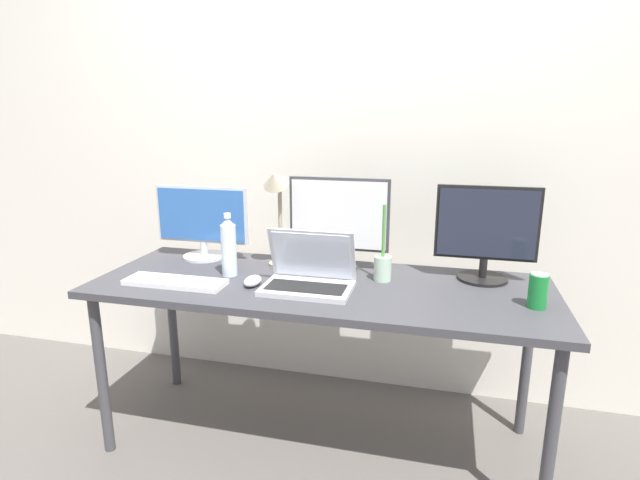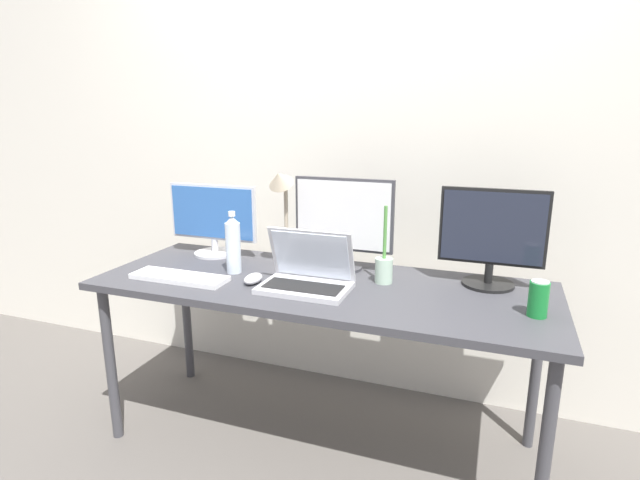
{
  "view_description": "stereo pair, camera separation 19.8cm",
  "coord_description": "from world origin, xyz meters",
  "px_view_note": "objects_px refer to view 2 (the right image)",
  "views": [
    {
      "loc": [
        0.47,
        -1.87,
        1.42
      ],
      "look_at": [
        0.0,
        0.0,
        0.92
      ],
      "focal_mm": 28.0,
      "sensor_mm": 36.0,
      "label": 1
    },
    {
      "loc": [
        0.66,
        -1.81,
        1.42
      ],
      "look_at": [
        0.0,
        0.0,
        0.92
      ],
      "focal_mm": 28.0,
      "sensor_mm": 36.0,
      "label": 2
    }
  ],
  "objects_px": {
    "work_desk": "(320,297)",
    "laptop_silver": "(307,275)",
    "keyboard_main": "(180,277)",
    "desk_lamp": "(282,199)",
    "monitor_right": "(492,236)",
    "monitor_left": "(213,218)",
    "soda_can_near_keyboard": "(538,299)",
    "monitor_center": "(343,220)",
    "bamboo_vase": "(384,268)",
    "water_bottle": "(233,244)",
    "mouse_by_keyboard": "(253,279)"
  },
  "relations": [
    {
      "from": "work_desk",
      "to": "laptop_silver",
      "type": "height_order",
      "value": "laptop_silver"
    },
    {
      "from": "keyboard_main",
      "to": "work_desk",
      "type": "bearing_deg",
      "value": 16.31
    },
    {
      "from": "work_desk",
      "to": "desk_lamp",
      "type": "bearing_deg",
      "value": 147.9
    },
    {
      "from": "monitor_right",
      "to": "desk_lamp",
      "type": "distance_m",
      "value": 0.88
    },
    {
      "from": "work_desk",
      "to": "monitor_left",
      "type": "distance_m",
      "value": 0.71
    },
    {
      "from": "work_desk",
      "to": "keyboard_main",
      "type": "bearing_deg",
      "value": -163.71
    },
    {
      "from": "keyboard_main",
      "to": "soda_can_near_keyboard",
      "type": "xyz_separation_m",
      "value": [
        1.37,
        0.09,
        0.05
      ]
    },
    {
      "from": "monitor_center",
      "to": "laptop_silver",
      "type": "distance_m",
      "value": 0.34
    },
    {
      "from": "bamboo_vase",
      "to": "keyboard_main",
      "type": "bearing_deg",
      "value": -162.37
    },
    {
      "from": "soda_can_near_keyboard",
      "to": "monitor_center",
      "type": "bearing_deg",
      "value": 160.28
    },
    {
      "from": "bamboo_vase",
      "to": "desk_lamp",
      "type": "xyz_separation_m",
      "value": [
        -0.47,
        0.05,
        0.25
      ]
    },
    {
      "from": "monitor_left",
      "to": "laptop_silver",
      "type": "distance_m",
      "value": 0.68
    },
    {
      "from": "soda_can_near_keyboard",
      "to": "bamboo_vase",
      "type": "distance_m",
      "value": 0.59
    },
    {
      "from": "monitor_center",
      "to": "laptop_silver",
      "type": "height_order",
      "value": "monitor_center"
    },
    {
      "from": "monitor_center",
      "to": "soda_can_near_keyboard",
      "type": "bearing_deg",
      "value": -19.72
    },
    {
      "from": "soda_can_near_keyboard",
      "to": "desk_lamp",
      "type": "bearing_deg",
      "value": 168.43
    },
    {
      "from": "monitor_left",
      "to": "soda_can_near_keyboard",
      "type": "xyz_separation_m",
      "value": [
        1.44,
        -0.29,
        -0.12
      ]
    },
    {
      "from": "monitor_left",
      "to": "bamboo_vase",
      "type": "height_order",
      "value": "monitor_left"
    },
    {
      "from": "monitor_left",
      "to": "water_bottle",
      "type": "height_order",
      "value": "monitor_left"
    },
    {
      "from": "bamboo_vase",
      "to": "laptop_silver",
      "type": "bearing_deg",
      "value": -147.82
    },
    {
      "from": "mouse_by_keyboard",
      "to": "monitor_left",
      "type": "bearing_deg",
      "value": 139.03
    },
    {
      "from": "desk_lamp",
      "to": "mouse_by_keyboard",
      "type": "bearing_deg",
      "value": -95.82
    },
    {
      "from": "monitor_right",
      "to": "work_desk",
      "type": "bearing_deg",
      "value": -162.71
    },
    {
      "from": "monitor_left",
      "to": "water_bottle",
      "type": "bearing_deg",
      "value": -42.86
    },
    {
      "from": "water_bottle",
      "to": "desk_lamp",
      "type": "relative_size",
      "value": 0.59
    },
    {
      "from": "work_desk",
      "to": "monitor_left",
      "type": "height_order",
      "value": "monitor_left"
    },
    {
      "from": "soda_can_near_keyboard",
      "to": "water_bottle",
      "type": "bearing_deg",
      "value": 176.58
    },
    {
      "from": "monitor_right",
      "to": "water_bottle",
      "type": "distance_m",
      "value": 1.06
    },
    {
      "from": "work_desk",
      "to": "bamboo_vase",
      "type": "height_order",
      "value": "bamboo_vase"
    },
    {
      "from": "laptop_silver",
      "to": "bamboo_vase",
      "type": "xyz_separation_m",
      "value": [
        0.27,
        0.17,
        0.01
      ]
    },
    {
      "from": "laptop_silver",
      "to": "soda_can_near_keyboard",
      "type": "distance_m",
      "value": 0.84
    },
    {
      "from": "keyboard_main",
      "to": "desk_lamp",
      "type": "bearing_deg",
      "value": 42.88
    },
    {
      "from": "work_desk",
      "to": "water_bottle",
      "type": "relative_size",
      "value": 6.88
    },
    {
      "from": "bamboo_vase",
      "to": "work_desk",
      "type": "bearing_deg",
      "value": -159.32
    },
    {
      "from": "monitor_center",
      "to": "mouse_by_keyboard",
      "type": "distance_m",
      "value": 0.47
    },
    {
      "from": "mouse_by_keyboard",
      "to": "soda_can_near_keyboard",
      "type": "distance_m",
      "value": 1.07
    },
    {
      "from": "monitor_center",
      "to": "desk_lamp",
      "type": "height_order",
      "value": "desk_lamp"
    },
    {
      "from": "monitor_left",
      "to": "water_bottle",
      "type": "relative_size",
      "value": 1.69
    },
    {
      "from": "laptop_silver",
      "to": "mouse_by_keyboard",
      "type": "height_order",
      "value": "laptop_silver"
    },
    {
      "from": "desk_lamp",
      "to": "monitor_center",
      "type": "bearing_deg",
      "value": 14.36
    },
    {
      "from": "work_desk",
      "to": "water_bottle",
      "type": "height_order",
      "value": "water_bottle"
    },
    {
      "from": "monitor_left",
      "to": "monitor_center",
      "type": "height_order",
      "value": "monitor_center"
    },
    {
      "from": "monitor_left",
      "to": "laptop_silver",
      "type": "xyz_separation_m",
      "value": [
        0.6,
        -0.29,
        -0.12
      ]
    },
    {
      "from": "water_bottle",
      "to": "work_desk",
      "type": "bearing_deg",
      "value": -0.42
    },
    {
      "from": "monitor_center",
      "to": "work_desk",
      "type": "bearing_deg",
      "value": -98.44
    },
    {
      "from": "desk_lamp",
      "to": "laptop_silver",
      "type": "bearing_deg",
      "value": -47.24
    },
    {
      "from": "laptop_silver",
      "to": "monitor_left",
      "type": "bearing_deg",
      "value": 154.04
    },
    {
      "from": "water_bottle",
      "to": "soda_can_near_keyboard",
      "type": "relative_size",
      "value": 2.14
    },
    {
      "from": "monitor_right",
      "to": "mouse_by_keyboard",
      "type": "bearing_deg",
      "value": -161.69
    },
    {
      "from": "mouse_by_keyboard",
      "to": "desk_lamp",
      "type": "xyz_separation_m",
      "value": [
        0.02,
        0.24,
        0.29
      ]
    }
  ]
}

